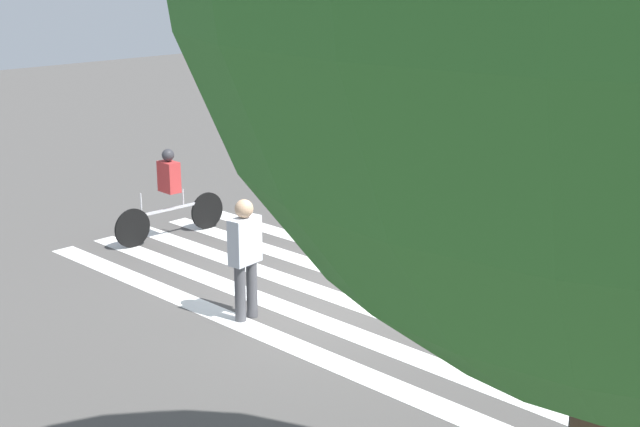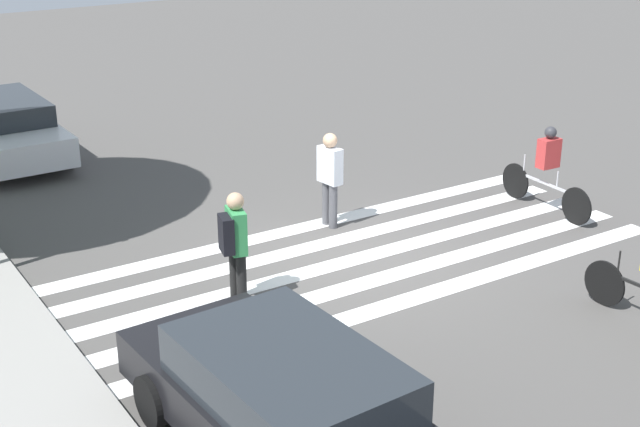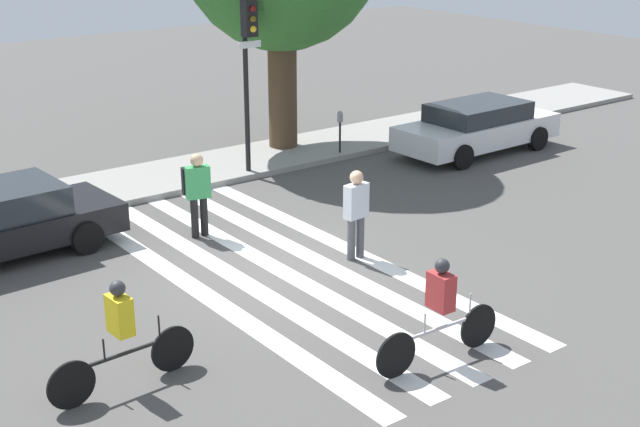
# 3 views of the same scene
# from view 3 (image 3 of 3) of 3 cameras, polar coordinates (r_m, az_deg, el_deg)

# --- Properties ---
(ground_plane) EXTENTS (60.00, 60.00, 0.00)m
(ground_plane) POSITION_cam_3_polar(r_m,az_deg,el_deg) (16.36, -2.48, -3.69)
(ground_plane) COLOR #4C4947
(sidewalk_curb) EXTENTS (36.00, 2.50, 0.14)m
(sidewalk_curb) POSITION_cam_3_polar(r_m,az_deg,el_deg) (21.47, -12.03, 1.84)
(sidewalk_curb) COLOR gray
(sidewalk_curb) RESTS_ON ground_plane
(crosswalk_stripes) EXTENTS (3.70, 10.00, 0.01)m
(crosswalk_stripes) POSITION_cam_3_polar(r_m,az_deg,el_deg) (16.36, -2.48, -3.67)
(crosswalk_stripes) COLOR white
(crosswalk_stripes) RESTS_ON ground_plane
(traffic_light) EXTENTS (0.60, 0.50, 4.46)m
(traffic_light) POSITION_cam_3_polar(r_m,az_deg,el_deg) (21.13, -4.63, 10.45)
(traffic_light) COLOR black
(traffic_light) RESTS_ON ground_plane
(parking_meter) EXTENTS (0.15, 0.15, 1.25)m
(parking_meter) POSITION_cam_3_polar(r_m,az_deg,el_deg) (23.22, 1.29, 5.82)
(parking_meter) COLOR black
(parking_meter) RESTS_ON ground_plane
(pedestrian_adult_yellow_jacket) EXTENTS (0.52, 0.47, 1.73)m
(pedestrian_adult_yellow_jacket) POSITION_cam_3_polar(r_m,az_deg,el_deg) (17.84, -7.90, 1.61)
(pedestrian_adult_yellow_jacket) COLOR black
(pedestrian_adult_yellow_jacket) RESTS_ON ground_plane
(pedestrian_adult_blue_shirt) EXTENTS (0.50, 0.27, 1.73)m
(pedestrian_adult_blue_shirt) POSITION_cam_3_polar(r_m,az_deg,el_deg) (16.57, 2.33, 0.26)
(pedestrian_adult_blue_shirt) COLOR #4C4C51
(pedestrian_adult_blue_shirt) RESTS_ON ground_plane
(cyclist_near_curb) EXTENTS (2.25, 0.41, 1.63)m
(cyclist_near_curb) POSITION_cam_3_polar(r_m,az_deg,el_deg) (12.54, -12.61, -7.42)
(cyclist_near_curb) COLOR black
(cyclist_near_curb) RESTS_ON ground_plane
(cyclist_far_lane) EXTENTS (2.30, 0.41, 1.64)m
(cyclist_far_lane) POSITION_cam_3_polar(r_m,az_deg,el_deg) (13.04, 7.69, -6.00)
(cyclist_far_lane) COLOR black
(cyclist_far_lane) RESTS_ON ground_plane
(car_parked_silver_sedan) EXTENTS (4.76, 2.00, 1.35)m
(car_parked_silver_sedan) POSITION_cam_3_polar(r_m,az_deg,el_deg) (24.15, 10.04, 5.50)
(car_parked_silver_sedan) COLOR silver
(car_parked_silver_sedan) RESTS_ON ground_plane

